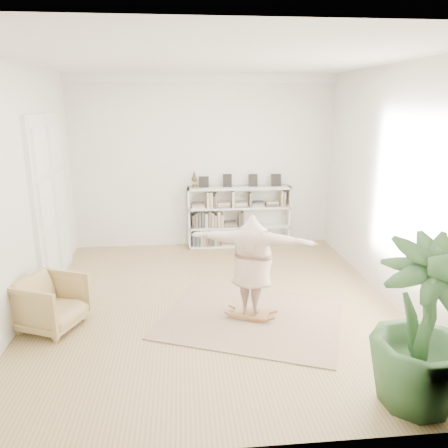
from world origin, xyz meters
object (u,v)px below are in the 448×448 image
object	(u,v)px
person	(252,263)
houseplant	(423,326)
bookshelf	(239,217)
armchair	(51,303)
rocker_board	(251,314)

from	to	relation	value
person	houseplant	size ratio (longest dim) A/B	1.01
bookshelf	armchair	world-z (taller)	bookshelf
bookshelf	houseplant	bearing A→B (deg)	-77.93
armchair	rocker_board	bearing A→B (deg)	-66.84
bookshelf	armchair	size ratio (longest dim) A/B	2.73
houseplant	armchair	bearing A→B (deg)	154.47
person	houseplant	bearing A→B (deg)	146.82
armchair	person	distance (m)	2.84
houseplant	bookshelf	bearing A→B (deg)	102.07
armchair	person	size ratio (longest dim) A/B	0.45
armchair	rocker_board	distance (m)	2.81
armchair	houseplant	xyz separation A→B (m)	(4.19, -2.00, 0.52)
armchair	houseplant	distance (m)	4.67
houseplant	rocker_board	bearing A→B (deg)	124.99
person	houseplant	distance (m)	2.44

